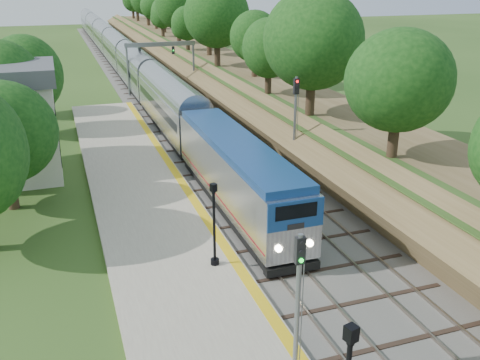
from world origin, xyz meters
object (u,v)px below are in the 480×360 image
object	(u,v)px
signal_farside	(295,114)
signal_platform	(298,292)
train	(118,53)
signal_gantry	(161,54)
lamppost_far	(214,229)

from	to	relation	value
signal_farside	signal_platform	bearing A→B (deg)	-114.26
train	signal_farside	size ratio (longest dim) A/B	19.50
signal_gantry	signal_farside	bearing A→B (deg)	-83.00
lamppost_far	signal_farside	xyz separation A→B (m)	(9.56, 11.82, 2.06)
signal_gantry	train	xyz separation A→B (m)	(-2.47, 22.06, -2.66)
train	lamppost_far	xyz separation A→B (m)	(-3.36, -64.23, 0.11)
signal_gantry	signal_farside	distance (m)	30.58
lamppost_far	signal_platform	size ratio (longest dim) A/B	0.76
train	signal_farside	distance (m)	52.82
signal_farside	signal_gantry	bearing A→B (deg)	97.00
signal_platform	signal_farside	xyz separation A→B (m)	(9.10, 20.19, 0.53)
train	signal_platform	world-z (taller)	signal_platform
train	signal_farside	bearing A→B (deg)	-83.25
lamppost_far	signal_farside	bearing A→B (deg)	51.04
signal_platform	lamppost_far	bearing A→B (deg)	93.14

